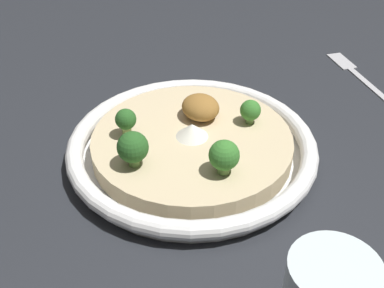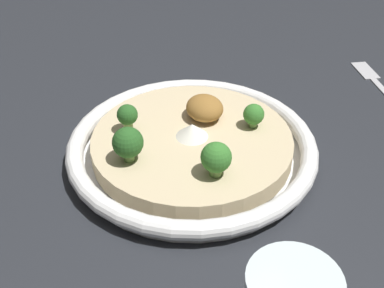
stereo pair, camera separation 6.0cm
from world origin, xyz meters
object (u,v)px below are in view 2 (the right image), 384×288
(risotto_bowl, at_px, (192,146))
(broccoli_front, at_px, (254,115))
(broccoli_back, at_px, (127,116))
(broccoli_back_left, at_px, (128,143))
(fork_utensil, at_px, (378,84))
(broccoli_left, at_px, (216,158))

(risotto_bowl, relative_size, broccoli_front, 9.77)
(broccoli_back, bearing_deg, broccoli_front, -112.62)
(broccoli_back_left, bearing_deg, broccoli_front, -91.47)
(fork_utensil, bearing_deg, broccoli_back_left, 113.78)
(broccoli_back, bearing_deg, broccoli_back_left, 160.85)
(broccoli_left, bearing_deg, risotto_bowl, -6.18)
(risotto_bowl, height_order, broccoli_back, broccoli_back)
(risotto_bowl, height_order, fork_utensil, risotto_bowl)
(fork_utensil, bearing_deg, risotto_bowl, 113.61)
(broccoli_front, bearing_deg, risotto_bowl, 79.27)
(broccoli_back_left, bearing_deg, broccoli_back, -19.15)
(broccoli_left, xyz_separation_m, broccoli_front, (0.06, -0.09, -0.01))
(broccoli_left, height_order, broccoli_front, broccoli_left)
(risotto_bowl, bearing_deg, broccoli_back_left, 97.09)
(risotto_bowl, bearing_deg, fork_utensil, -83.78)
(risotto_bowl, relative_size, broccoli_back_left, 7.23)
(risotto_bowl, height_order, broccoli_left, broccoli_left)
(broccoli_back, distance_m, broccoli_front, 0.16)
(broccoli_back, xyz_separation_m, broccoli_front, (-0.06, -0.15, -0.00))
(broccoli_front, height_order, broccoli_back_left, broccoli_back_left)
(risotto_bowl, distance_m, broccoli_back, 0.09)
(broccoli_back, bearing_deg, fork_utensil, -91.07)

